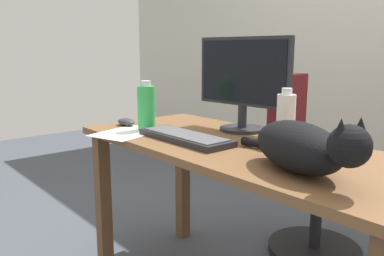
{
  "coord_description": "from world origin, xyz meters",
  "views": [
    {
      "loc": [
        1.02,
        -1.12,
        1.07
      ],
      "look_at": [
        -0.14,
        -0.13,
        0.77
      ],
      "focal_mm": 37.43,
      "sensor_mm": 36.0,
      "label": 1
    }
  ],
  "objects": [
    {
      "name": "desk",
      "position": [
        0.0,
        0.0,
        0.6
      ],
      "size": [
        1.47,
        0.62,
        0.71
      ],
      "color": "brown",
      "rests_on": "ground_plane"
    },
    {
      "name": "office_chair",
      "position": [
        -0.11,
        0.65,
        0.41
      ],
      "size": [
        0.49,
        0.48,
        0.94
      ],
      "color": "black",
      "rests_on": "ground_plane"
    },
    {
      "name": "monitor",
      "position": [
        -0.18,
        0.2,
        0.94
      ],
      "size": [
        0.48,
        0.2,
        0.41
      ],
      "color": "#232328",
      "rests_on": "desk"
    },
    {
      "name": "keyboard",
      "position": [
        -0.2,
        -0.12,
        0.72
      ],
      "size": [
        0.44,
        0.15,
        0.03
      ],
      "color": "#232328",
      "rests_on": "desk"
    },
    {
      "name": "cat",
      "position": [
        0.36,
        -0.13,
        0.79
      ],
      "size": [
        0.58,
        0.3,
        0.2
      ],
      "color": "black",
      "rests_on": "desk"
    },
    {
      "name": "computer_mouse",
      "position": [
        -0.63,
        -0.14,
        0.73
      ],
      "size": [
        0.11,
        0.06,
        0.04
      ],
      "primitive_type": "ellipsoid",
      "color": "#333338",
      "rests_on": "desk"
    },
    {
      "name": "paper_sheet",
      "position": [
        -0.48,
        -0.22,
        0.71
      ],
      "size": [
        0.29,
        0.34,
        0.0
      ],
      "primitive_type": "cube",
      "rotation": [
        0.0,
        0.0,
        0.3
      ],
      "color": "white",
      "rests_on": "desk"
    },
    {
      "name": "water_bottle",
      "position": [
        0.12,
        0.11,
        0.81
      ],
      "size": [
        0.07,
        0.07,
        0.22
      ],
      "color": "silver",
      "rests_on": "desk"
    },
    {
      "name": "spray_bottle",
      "position": [
        -0.47,
        -0.12,
        0.81
      ],
      "size": [
        0.08,
        0.08,
        0.22
      ],
      "color": "green",
      "rests_on": "desk"
    }
  ]
}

